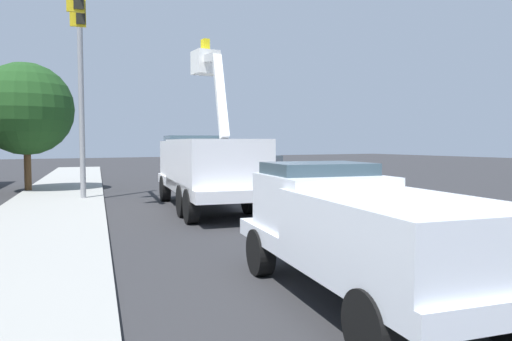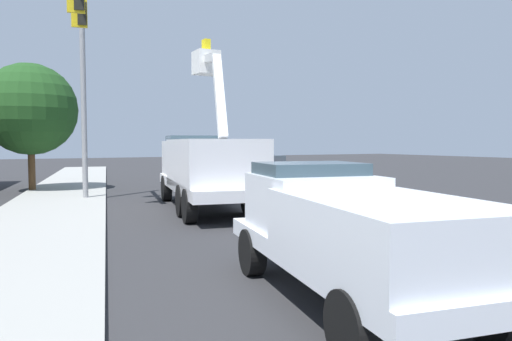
% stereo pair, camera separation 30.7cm
% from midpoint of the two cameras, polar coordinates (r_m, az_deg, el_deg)
% --- Properties ---
extents(ground, '(120.00, 120.00, 0.00)m').
position_cam_midpoint_polar(ground, '(17.82, 0.35, -4.38)').
color(ground, '#2D2D30').
extents(sidewalk_far_side, '(59.73, 13.80, 0.12)m').
position_cam_midpoint_polar(sidewalk_far_side, '(16.95, -24.32, -4.88)').
color(sidewalk_far_side, '#9E9E99').
rests_on(sidewalk_far_side, ground).
extents(lane_centre_stripe, '(49.29, 8.70, 0.01)m').
position_cam_midpoint_polar(lane_centre_stripe, '(17.82, 0.35, -4.36)').
color(lane_centre_stripe, yellow).
rests_on(lane_centre_stripe, ground).
extents(utility_bucket_truck, '(8.51, 3.86, 6.43)m').
position_cam_midpoint_polar(utility_bucket_truck, '(17.26, -6.54, 0.68)').
color(utility_bucket_truck, white).
rests_on(utility_bucket_truck, ground).
extents(service_pickup_truck, '(5.88, 3.03, 2.06)m').
position_cam_midpoint_polar(service_pickup_truck, '(7.30, 11.35, -6.94)').
color(service_pickup_truck, white).
rests_on(service_pickup_truck, ground).
extents(passing_minivan, '(5.05, 2.69, 1.69)m').
position_cam_midpoint_polar(passing_minivan, '(27.16, 0.04, 0.38)').
color(passing_minivan, maroon).
rests_on(passing_minivan, ground).
extents(traffic_cone_mid_front, '(0.40, 0.40, 0.71)m').
position_cam_midpoint_polar(traffic_cone_mid_front, '(21.66, -4.27, -2.06)').
color(traffic_cone_mid_front, black).
rests_on(traffic_cone_mid_front, ground).
extents(traffic_signal_mast, '(5.17, 1.10, 8.50)m').
position_cam_midpoint_polar(traffic_signal_mast, '(19.71, -20.93, 12.84)').
color(traffic_signal_mast, gray).
rests_on(traffic_signal_mast, ground).
extents(street_tree_right, '(4.39, 4.39, 6.20)m').
position_cam_midpoint_polar(street_tree_right, '(25.19, -26.32, 6.66)').
color(street_tree_right, brown).
rests_on(street_tree_right, ground).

